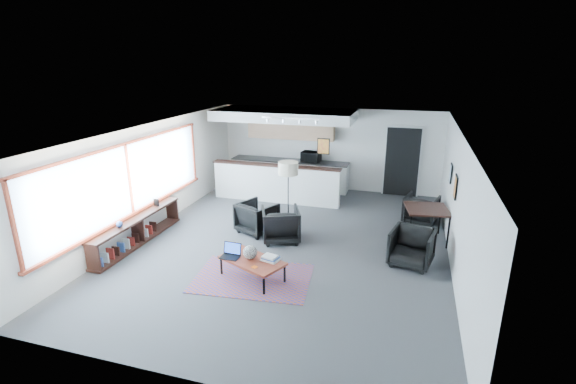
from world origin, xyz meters
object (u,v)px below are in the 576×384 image
(laptop, at_px, (231,252))
(coffee_table, at_px, (252,261))
(floor_lamp, at_px, (288,171))
(dining_table, at_px, (427,211))
(microwave, at_px, (311,156))
(dining_chair_near, at_px, (411,248))
(dining_chair_far, at_px, (421,210))
(book_stack, at_px, (271,258))
(ceramic_pot, at_px, (250,252))
(armchair_left, at_px, (257,216))
(armchair_right, at_px, (281,223))

(laptop, bearing_deg, coffee_table, -1.00)
(floor_lamp, distance_m, dining_table, 3.38)
(floor_lamp, distance_m, microwave, 3.24)
(dining_chair_near, bearing_deg, dining_chair_far, 97.46)
(coffee_table, xyz_separation_m, microwave, (-0.28, 5.90, 0.75))
(laptop, xyz_separation_m, microwave, (0.16, 5.88, 0.65))
(coffee_table, height_order, book_stack, book_stack)
(dining_chair_near, relative_size, dining_chair_far, 1.04)
(ceramic_pot, bearing_deg, floor_lamp, 90.62)
(laptop, relative_size, microwave, 0.63)
(coffee_table, bearing_deg, dining_table, 65.15)
(ceramic_pot, bearing_deg, book_stack, 6.48)
(coffee_table, xyz_separation_m, ceramic_pot, (-0.05, 0.03, 0.17))
(dining_chair_near, bearing_deg, dining_table, 90.03)
(dining_table, bearing_deg, floor_lamp, -177.26)
(armchair_left, distance_m, dining_chair_near, 3.69)
(coffee_table, bearing_deg, book_stack, 35.21)
(dining_chair_far, bearing_deg, dining_chair_near, 99.83)
(floor_lamp, bearing_deg, microwave, 93.61)
(armchair_left, xyz_separation_m, dining_table, (3.92, 0.69, 0.30))
(ceramic_pot, bearing_deg, dining_chair_near, 26.03)
(coffee_table, relative_size, microwave, 2.40)
(armchair_left, bearing_deg, armchair_right, -178.85)
(coffee_table, distance_m, book_stack, 0.36)
(laptop, bearing_deg, ceramic_pot, 2.48)
(dining_table, bearing_deg, book_stack, -135.94)
(coffee_table, relative_size, ceramic_pot, 5.18)
(book_stack, distance_m, armchair_left, 2.34)
(dining_chair_far, relative_size, microwave, 1.17)
(armchair_right, bearing_deg, dining_chair_near, 149.40)
(microwave, bearing_deg, ceramic_pot, -79.64)
(book_stack, distance_m, floor_lamp, 2.84)
(armchair_left, relative_size, dining_table, 0.78)
(coffee_table, xyz_separation_m, dining_chair_far, (3.12, 3.93, -0.03))
(book_stack, relative_size, armchair_left, 0.44)
(floor_lamp, bearing_deg, laptop, -97.75)
(laptop, bearing_deg, armchair_left, 99.23)
(coffee_table, distance_m, dining_chair_near, 3.27)
(ceramic_pot, xyz_separation_m, armchair_left, (-0.66, 2.13, -0.12))
(coffee_table, bearing_deg, floor_lamp, 115.29)
(armchair_right, distance_m, dining_table, 3.39)
(dining_table, distance_m, dining_chair_near, 1.44)
(book_stack, distance_m, armchair_right, 1.83)
(book_stack, bearing_deg, dining_chair_near, 28.66)
(ceramic_pot, relative_size, dining_chair_near, 0.38)
(ceramic_pot, distance_m, book_stack, 0.41)
(laptop, height_order, microwave, microwave)
(ceramic_pot, bearing_deg, dining_table, 40.82)
(laptop, relative_size, armchair_right, 0.43)
(dining_chair_far, bearing_deg, microwave, -15.51)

